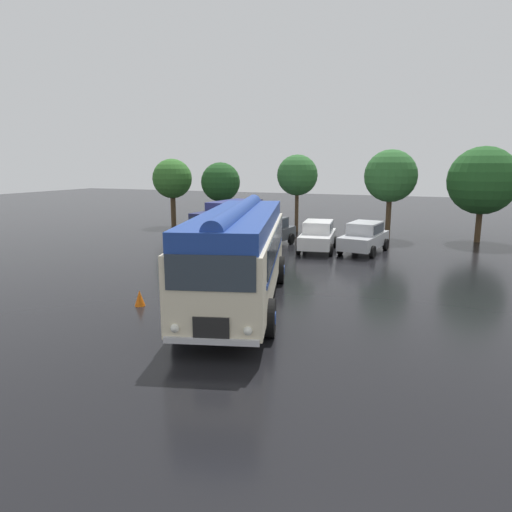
{
  "coord_description": "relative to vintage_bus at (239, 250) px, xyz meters",
  "views": [
    {
      "loc": [
        7.11,
        -13.46,
        4.8
      ],
      "look_at": [
        0.61,
        2.08,
        1.4
      ],
      "focal_mm": 32.0,
      "sensor_mm": 36.0,
      "label": 1
    }
  ],
  "objects": [
    {
      "name": "car_mid_left",
      "position": [
        -0.09,
        10.76,
        -1.05
      ],
      "size": [
        2.42,
        4.41,
        1.66
      ],
      "color": "silver",
      "rests_on": "ground"
    },
    {
      "name": "traffic_cone",
      "position": [
        -3.03,
        -1.65,
        -1.62
      ],
      "size": [
        0.36,
        0.36,
        0.55
      ],
      "primitive_type": "cone",
      "color": "orange",
      "rests_on": "ground"
    },
    {
      "name": "tree_left_of_centre",
      "position": [
        -9.25,
        16.6,
        1.59
      ],
      "size": [
        2.9,
        2.9,
        4.94
      ],
      "color": "#4C3823",
      "rests_on": "ground"
    },
    {
      "name": "tree_far_left",
      "position": [
        -13.22,
        16.55,
        1.81
      ],
      "size": [
        3.03,
        3.03,
        5.22
      ],
      "color": "#4C3823",
      "rests_on": "ground"
    },
    {
      "name": "vintage_bus",
      "position": [
        0.0,
        0.0,
        0.0
      ],
      "size": [
        5.29,
        10.36,
        3.49
      ],
      "color": "beige",
      "rests_on": "ground"
    },
    {
      "name": "car_near_left",
      "position": [
        -3.14,
        11.04,
        -1.05
      ],
      "size": [
        2.27,
        4.35,
        1.66
      ],
      "color": "#4C5156",
      "rests_on": "ground"
    },
    {
      "name": "tree_centre",
      "position": [
        -3.55,
        17.41,
        2.1
      ],
      "size": [
        2.88,
        2.88,
        5.48
      ],
      "color": "#4C3823",
      "rests_on": "ground"
    },
    {
      "name": "ground_plane",
      "position": [
        -0.62,
        -0.57,
        -1.89
      ],
      "size": [
        120.0,
        120.0,
        0.0
      ],
      "primitive_type": "plane",
      "color": "black"
    },
    {
      "name": "tree_right_of_centre",
      "position": [
        2.94,
        16.78,
        2.17
      ],
      "size": [
        3.37,
        3.37,
        5.74
      ],
      "color": "#4C3823",
      "rests_on": "ground"
    },
    {
      "name": "car_mid_right",
      "position": [
        2.42,
        11.26,
        -1.05
      ],
      "size": [
        2.37,
        4.39,
        1.66
      ],
      "color": "#B7BABF",
      "rests_on": "ground"
    },
    {
      "name": "tree_far_right",
      "position": [
        8.49,
        17.29,
        1.86
      ],
      "size": [
        4.15,
        4.15,
        5.89
      ],
      "color": "#4C3823",
      "rests_on": "ground"
    },
    {
      "name": "box_van",
      "position": [
        -6.07,
        11.67,
        -0.53
      ],
      "size": [
        2.65,
        5.89,
        2.5
      ],
      "color": "navy",
      "rests_on": "ground"
    }
  ]
}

